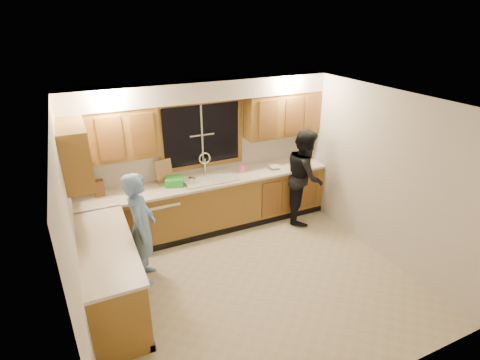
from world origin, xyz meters
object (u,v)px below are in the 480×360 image
(soap_bottle, at_px, (242,167))
(woman, at_px, (304,176))
(sink, at_px, (209,182))
(dishwasher, at_px, (161,217))
(bowl, at_px, (275,167))
(stove, at_px, (117,306))
(man, at_px, (141,229))
(knife_block, at_px, (99,188))
(dish_crate, at_px, (174,181))

(soap_bottle, bearing_deg, woman, -22.60)
(sink, height_order, woman, woman)
(dishwasher, bearing_deg, soap_bottle, 2.45)
(dishwasher, bearing_deg, bowl, -1.19)
(stove, relative_size, bowl, 4.56)
(man, bearing_deg, knife_block, 36.85)
(woman, bearing_deg, bowl, 83.75)
(stove, distance_m, bowl, 3.52)
(stove, height_order, soap_bottle, soap_bottle)
(man, xyz_separation_m, dish_crate, (0.72, 0.90, 0.18))
(man, xyz_separation_m, soap_bottle, (1.91, 0.93, 0.21))
(woman, distance_m, soap_bottle, 1.11)
(knife_block, distance_m, bowl, 2.91)
(bowl, bearing_deg, man, -161.73)
(sink, height_order, stove, sink)
(sink, distance_m, man, 1.58)
(dishwasher, xyz_separation_m, bowl, (2.06, -0.04, 0.53))
(knife_block, bearing_deg, bowl, -7.05)
(stove, distance_m, dish_crate, 2.27)
(sink, bearing_deg, stove, -134.61)
(dishwasher, height_order, bowl, bowl)
(knife_block, xyz_separation_m, bowl, (2.90, -0.19, -0.10))
(knife_block, bearing_deg, stove, -96.34)
(sink, bearing_deg, man, -145.79)
(knife_block, bearing_deg, woman, -11.98)
(knife_block, bearing_deg, dish_crate, -9.42)
(man, relative_size, soap_bottle, 8.86)
(stove, height_order, bowl, bowl)
(dishwasher, bearing_deg, dish_crate, 6.15)
(dish_crate, bearing_deg, man, -128.62)
(woman, height_order, bowl, woman)
(sink, height_order, man, man)
(sink, distance_m, knife_block, 1.71)
(woman, xyz_separation_m, bowl, (-0.42, 0.32, 0.12))
(soap_bottle, bearing_deg, dishwasher, -177.55)
(man, relative_size, bowl, 8.12)
(knife_block, bearing_deg, dishwasher, -13.21)
(dish_crate, bearing_deg, bowl, -2.28)
(dishwasher, height_order, dish_crate, dish_crate)
(stove, distance_m, soap_bottle, 3.10)
(sink, xyz_separation_m, man, (-1.30, -0.89, -0.06))
(dishwasher, distance_m, woman, 2.53)
(sink, xyz_separation_m, knife_block, (-1.70, 0.13, 0.18))
(sink, height_order, soap_bottle, sink)
(dishwasher, bearing_deg, woman, -8.26)
(sink, bearing_deg, dish_crate, 178.62)
(man, distance_m, knife_block, 1.12)
(dish_crate, bearing_deg, dishwasher, -173.85)
(dish_crate, height_order, soap_bottle, soap_bottle)
(bowl, bearing_deg, dish_crate, 177.72)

